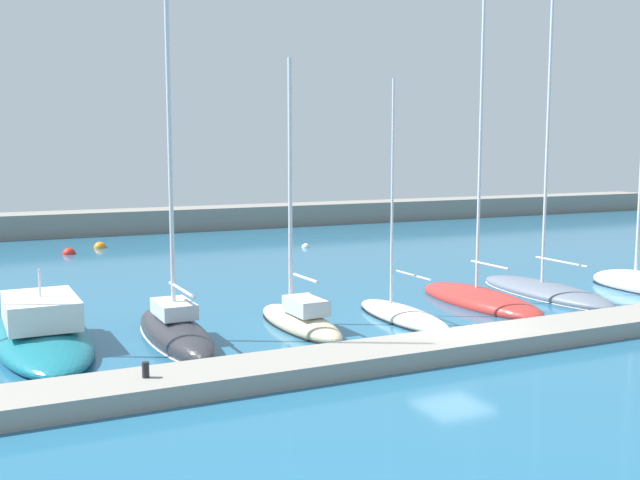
# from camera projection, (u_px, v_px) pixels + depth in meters

# --- Properties ---
(ground_plane) EXTENTS (120.00, 120.00, 0.00)m
(ground_plane) POSITION_uv_depth(u_px,v_px,m) (454.00, 340.00, 26.93)
(ground_plane) COLOR #236084
(dock_pier) EXTENTS (40.40, 2.28, 0.58)m
(dock_pier) POSITION_uv_depth(u_px,v_px,m) (479.00, 342.00, 25.58)
(dock_pier) COLOR gray
(dock_pier) RESTS_ON ground_plane
(breakwater_seawall) EXTENTS (108.00, 3.73, 1.85)m
(breakwater_seawall) POSITION_uv_depth(u_px,v_px,m) (171.00, 219.00, 62.90)
(breakwater_seawall) COLOR gray
(breakwater_seawall) RESTS_ON ground_plane
(motorboat_teal_second) EXTENTS (3.42, 10.31, 3.10)m
(motorboat_teal_second) POSITION_uv_depth(u_px,v_px,m) (41.00, 332.00, 26.35)
(motorboat_teal_second) COLOR #19707F
(motorboat_teal_second) RESTS_ON ground_plane
(sailboat_charcoal_third) EXTENTS (1.98, 7.64, 12.39)m
(sailboat_charcoal_third) POSITION_uv_depth(u_px,v_px,m) (176.00, 332.00, 26.69)
(sailboat_charcoal_third) COLOR #2D2D33
(sailboat_charcoal_third) RESTS_ON ground_plane
(sailboat_sand_fourth) EXTENTS (1.85, 6.21, 10.59)m
(sailboat_sand_fourth) POSITION_uv_depth(u_px,v_px,m) (300.00, 319.00, 28.61)
(sailboat_sand_fourth) COLOR beige
(sailboat_sand_fourth) RESTS_ON ground_plane
(sailboat_ivory_fifth) EXTENTS (1.69, 6.20, 9.88)m
(sailboat_ivory_fifth) POSITION_uv_depth(u_px,v_px,m) (402.00, 315.00, 30.01)
(sailboat_ivory_fifth) COLOR silver
(sailboat_ivory_fifth) RESTS_ON ground_plane
(sailboat_red_sixth) EXTENTS (2.55, 7.83, 16.37)m
(sailboat_red_sixth) POSITION_uv_depth(u_px,v_px,m) (480.00, 299.00, 33.11)
(sailboat_red_sixth) COLOR #B72D28
(sailboat_red_sixth) RESTS_ON ground_plane
(sailboat_slate_seventh) EXTENTS (2.64, 8.45, 14.68)m
(sailboat_slate_seventh) POSITION_uv_depth(u_px,v_px,m) (545.00, 290.00, 35.12)
(sailboat_slate_seventh) COLOR slate
(sailboat_slate_seventh) RESTS_ON ground_plane
(mooring_buoy_orange) EXTENTS (0.87, 0.87, 0.87)m
(mooring_buoy_orange) POSITION_uv_depth(u_px,v_px,m) (100.00, 248.00, 51.79)
(mooring_buoy_orange) COLOR orange
(mooring_buoy_orange) RESTS_ON ground_plane
(mooring_buoy_red) EXTENTS (0.85, 0.85, 0.85)m
(mooring_buoy_red) POSITION_uv_depth(u_px,v_px,m) (69.00, 254.00, 48.75)
(mooring_buoy_red) COLOR red
(mooring_buoy_red) RESTS_ON ground_plane
(mooring_buoy_white) EXTENTS (0.54, 0.54, 0.54)m
(mooring_buoy_white) POSITION_uv_depth(u_px,v_px,m) (306.00, 247.00, 52.17)
(mooring_buoy_white) COLOR white
(mooring_buoy_white) RESTS_ON ground_plane
(dock_bollard) EXTENTS (0.20, 0.20, 0.44)m
(dock_bollard) POSITION_uv_depth(u_px,v_px,m) (146.00, 370.00, 20.61)
(dock_bollard) COLOR black
(dock_bollard) RESTS_ON dock_pier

